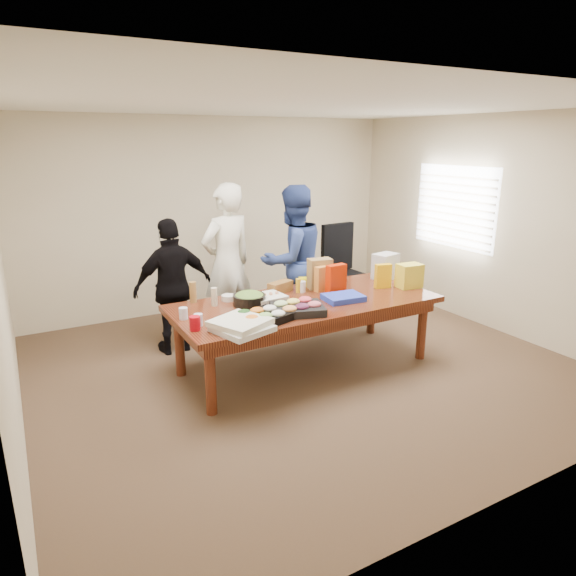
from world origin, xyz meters
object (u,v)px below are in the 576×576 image
office_chair (346,274)px  person_center (227,264)px  salad_bowl (249,300)px  conference_table (305,334)px  person_right (293,261)px  sheet_cake (265,299)px

office_chair → person_center: size_ratio=0.64×
office_chair → person_center: 1.79m
person_center → salad_bowl: size_ratio=5.65×
conference_table → person_right: size_ratio=1.50×
sheet_cake → office_chair: bearing=24.7°
conference_table → person_center: 1.35m
person_center → sheet_cake: 1.00m
person_right → sheet_cake: bearing=37.7°
person_right → salad_bowl: (-0.99, -0.84, -0.13)m
conference_table → person_right: 1.21m
sheet_cake → salad_bowl: bearing=176.8°
conference_table → person_right: person_right is taller
office_chair → salad_bowl: 2.17m
office_chair → person_center: person_center is taller
office_chair → sheet_cake: bearing=-154.3°
conference_table → sheet_cake: 0.60m
conference_table → salad_bowl: size_ratio=8.27×
salad_bowl → person_center: bearing=80.2°
sheet_cake → salad_bowl: size_ratio=1.21×
person_right → salad_bowl: person_right is taller
person_center → person_right: size_ratio=1.03×
conference_table → office_chair: size_ratio=2.30×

